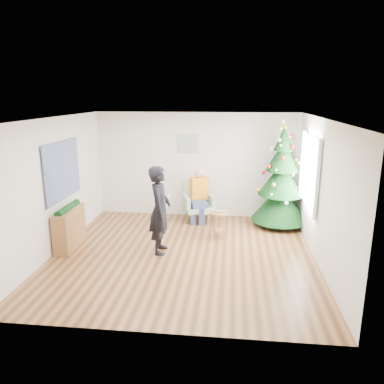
# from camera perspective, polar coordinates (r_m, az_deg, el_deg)

# --- Properties ---
(floor) EXTENTS (5.00, 5.00, 0.00)m
(floor) POSITION_cam_1_polar(r_m,az_deg,el_deg) (7.37, -1.30, -9.46)
(floor) COLOR brown
(floor) RESTS_ON ground
(ceiling) EXTENTS (5.00, 5.00, 0.00)m
(ceiling) POSITION_cam_1_polar(r_m,az_deg,el_deg) (6.74, -1.43, 11.15)
(ceiling) COLOR white
(ceiling) RESTS_ON wall_back
(wall_back) EXTENTS (5.00, 0.00, 5.00)m
(wall_back) POSITION_cam_1_polar(r_m,az_deg,el_deg) (9.37, 0.67, 4.12)
(wall_back) COLOR silver
(wall_back) RESTS_ON floor
(wall_front) EXTENTS (5.00, 0.00, 5.00)m
(wall_front) POSITION_cam_1_polar(r_m,az_deg,el_deg) (4.60, -5.53, -7.27)
(wall_front) COLOR silver
(wall_front) RESTS_ON floor
(wall_left) EXTENTS (0.00, 5.00, 5.00)m
(wall_left) POSITION_cam_1_polar(r_m,az_deg,el_deg) (7.68, -20.19, 0.86)
(wall_left) COLOR silver
(wall_left) RESTS_ON floor
(wall_right) EXTENTS (0.00, 5.00, 5.00)m
(wall_right) POSITION_cam_1_polar(r_m,az_deg,el_deg) (7.07, 19.16, -0.19)
(wall_right) COLOR silver
(wall_right) RESTS_ON floor
(window_panel) EXTENTS (0.04, 1.30, 1.40)m
(window_panel) POSITION_cam_1_polar(r_m,az_deg,el_deg) (7.97, 17.54, 3.03)
(window_panel) COLOR white
(window_panel) RESTS_ON wall_right
(curtains) EXTENTS (0.05, 1.75, 1.50)m
(curtains) POSITION_cam_1_polar(r_m,az_deg,el_deg) (7.97, 17.33, 3.04)
(curtains) COLOR white
(curtains) RESTS_ON wall_right
(christmas_tree) EXTENTS (1.34, 1.34, 2.42)m
(christmas_tree) POSITION_cam_1_polar(r_m,az_deg,el_deg) (8.90, 13.50, 1.76)
(christmas_tree) COLOR #3F2816
(christmas_tree) RESTS_ON floor
(stool) EXTENTS (0.39, 0.39, 0.58)m
(stool) POSITION_cam_1_polar(r_m,az_deg,el_deg) (8.08, 4.16, -5.01)
(stool) COLOR brown
(stool) RESTS_ON floor
(laptop) EXTENTS (0.32, 0.21, 0.03)m
(laptop) POSITION_cam_1_polar(r_m,az_deg,el_deg) (7.99, 4.20, -2.99)
(laptop) COLOR silver
(laptop) RESTS_ON stool
(armchair) EXTENTS (0.86, 0.84, 0.98)m
(armchair) POSITION_cam_1_polar(r_m,az_deg,el_deg) (9.16, 0.92, -2.21)
(armchair) COLOR #90A686
(armchair) RESTS_ON floor
(seated_person) EXTENTS (0.49, 0.63, 1.28)m
(seated_person) POSITION_cam_1_polar(r_m,az_deg,el_deg) (9.03, 1.03, -0.50)
(seated_person) COLOR navy
(seated_person) RESTS_ON armchair
(standing_man) EXTENTS (0.45, 0.65, 1.72)m
(standing_man) POSITION_cam_1_polar(r_m,az_deg,el_deg) (7.22, -4.92, -2.75)
(standing_man) COLOR black
(standing_man) RESTS_ON floor
(game_controller) EXTENTS (0.04, 0.13, 0.04)m
(game_controller) POSITION_cam_1_polar(r_m,az_deg,el_deg) (7.08, -3.56, -0.66)
(game_controller) COLOR white
(game_controller) RESTS_ON standing_man
(console) EXTENTS (0.33, 1.01, 0.80)m
(console) POSITION_cam_1_polar(r_m,az_deg,el_deg) (7.95, -18.16, -5.28)
(console) COLOR brown
(console) RESTS_ON floor
(garland) EXTENTS (0.14, 0.90, 0.14)m
(garland) POSITION_cam_1_polar(r_m,az_deg,el_deg) (7.83, -18.41, -2.39)
(garland) COLOR black
(garland) RESTS_ON console
(tapestry) EXTENTS (0.03, 1.50, 1.15)m
(tapestry) POSITION_cam_1_polar(r_m,az_deg,el_deg) (7.88, -19.13, 3.14)
(tapestry) COLOR black
(tapestry) RESTS_ON wall_left
(framed_picture) EXTENTS (0.52, 0.05, 0.42)m
(framed_picture) POSITION_cam_1_polar(r_m,az_deg,el_deg) (9.27, -0.58, 7.45)
(framed_picture) COLOR tan
(framed_picture) RESTS_ON wall_back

